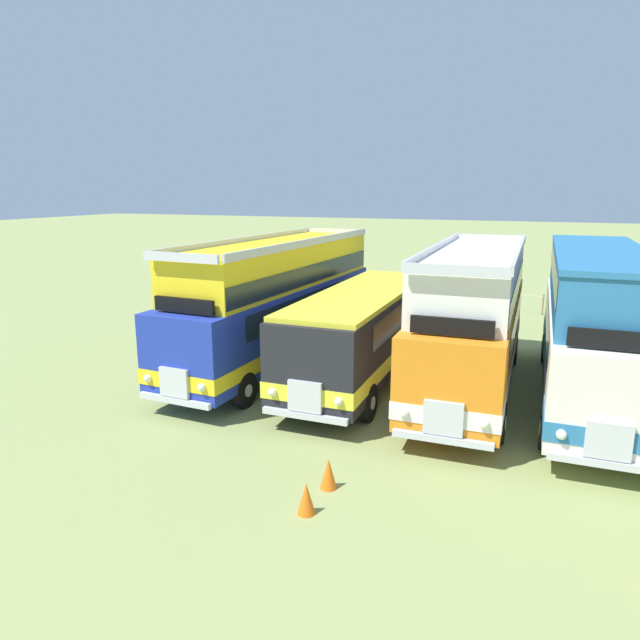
% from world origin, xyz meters
% --- Properties ---
extents(ground_plane, '(200.00, 200.00, 0.00)m').
position_xyz_m(ground_plane, '(0.00, 0.00, 0.00)').
color(ground_plane, '#8C9956').
extents(bus_first_in_row, '(3.09, 11.74, 4.52)m').
position_xyz_m(bus_first_in_row, '(-6.77, 0.43, 2.36)').
color(bus_first_in_row, '#1E339E').
rests_on(bus_first_in_row, ground).
extents(bus_second_in_row, '(2.63, 9.72, 2.99)m').
position_xyz_m(bus_second_in_row, '(-3.39, -0.28, 1.75)').
color(bus_second_in_row, black).
rests_on(bus_second_in_row, ground).
extents(bus_third_in_row, '(2.73, 10.55, 4.52)m').
position_xyz_m(bus_third_in_row, '(-0.00, 0.08, 2.36)').
color(bus_third_in_row, orange).
rests_on(bus_third_in_row, ground).
extents(bus_fourth_in_row, '(2.72, 11.17, 4.49)m').
position_xyz_m(bus_fourth_in_row, '(3.38, 0.47, 2.47)').
color(bus_fourth_in_row, silver).
rests_on(bus_fourth_in_row, ground).
extents(cone_near_end, '(0.36, 0.36, 0.64)m').
position_xyz_m(cone_near_end, '(-1.98, -8.32, 0.32)').
color(cone_near_end, orange).
rests_on(cone_near_end, ground).
extents(cone_mid_row, '(0.36, 0.36, 0.67)m').
position_xyz_m(cone_mid_row, '(-1.93, -7.26, 0.34)').
color(cone_mid_row, orange).
rests_on(cone_mid_row, ground).
extents(rope_fence_line, '(19.62, 0.08, 1.05)m').
position_xyz_m(rope_fence_line, '(0.00, 12.49, 0.65)').
color(rope_fence_line, '#8C704C').
rests_on(rope_fence_line, ground).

